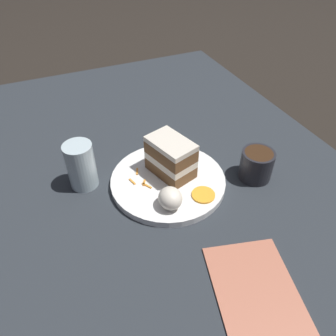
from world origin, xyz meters
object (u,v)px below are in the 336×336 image
(menu_card, at_px, (259,299))
(cake_slice, at_px, (171,157))
(orange_garnish, at_px, (203,195))
(cream_dollop, at_px, (170,198))
(coffee_mug, at_px, (257,164))
(drinking_glass, at_px, (82,168))
(plate, at_px, (168,181))

(menu_card, bearing_deg, cake_slice, 106.22)
(orange_garnish, relative_size, menu_card, 0.23)
(cream_dollop, bearing_deg, coffee_mug, -84.93)
(cake_slice, bearing_deg, coffee_mug, -40.30)
(orange_garnish, xyz_separation_m, menu_card, (-0.24, 0.02, -0.02))
(cream_dollop, xyz_separation_m, drinking_glass, (0.16, 0.15, 0.01))
(cream_dollop, height_order, orange_garnish, cream_dollop)
(cream_dollop, height_order, coffee_mug, coffee_mug)
(drinking_glass, relative_size, menu_card, 0.49)
(cake_slice, height_order, menu_card, cake_slice)
(drinking_glass, distance_m, menu_card, 0.45)
(cake_slice, bearing_deg, plate, -147.12)
(menu_card, bearing_deg, orange_garnish, 98.98)
(cream_dollop, bearing_deg, drinking_glass, 43.34)
(cream_dollop, height_order, menu_card, cream_dollop)
(plate, bearing_deg, menu_card, -175.37)
(orange_garnish, bearing_deg, drinking_glass, 54.99)
(cake_slice, relative_size, menu_card, 0.54)
(drinking_glass, bearing_deg, coffee_mug, -109.97)
(drinking_glass, height_order, menu_card, drinking_glass)
(drinking_glass, distance_m, coffee_mug, 0.40)
(cake_slice, distance_m, orange_garnish, 0.11)
(cream_dollop, distance_m, orange_garnish, 0.08)
(cake_slice, distance_m, drinking_glass, 0.20)
(cake_slice, height_order, drinking_glass, drinking_glass)
(cream_dollop, xyz_separation_m, menu_card, (-0.24, -0.06, -0.04))
(orange_garnish, xyz_separation_m, coffee_mug, (0.02, -0.15, 0.02))
(cake_slice, relative_size, orange_garnish, 2.39)
(cream_dollop, bearing_deg, cake_slice, -24.39)
(plate, height_order, drinking_glass, drinking_glass)
(drinking_glass, xyz_separation_m, menu_card, (-0.40, -0.20, -0.05))
(plate, bearing_deg, orange_garnish, -149.33)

